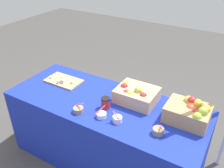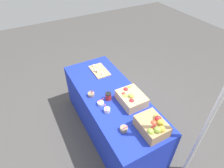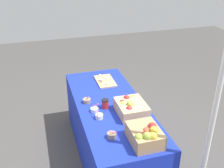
% 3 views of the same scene
% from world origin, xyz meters
% --- Properties ---
extents(ground_plane, '(10.00, 10.00, 0.00)m').
position_xyz_m(ground_plane, '(0.00, 0.00, 0.00)').
color(ground_plane, '#474442').
extents(table, '(1.90, 0.76, 0.74)m').
position_xyz_m(table, '(0.00, 0.00, 0.37)').
color(table, '#192DB7').
rests_on(table, ground_plane).
extents(apple_crate_left, '(0.35, 0.27, 0.20)m').
position_xyz_m(apple_crate_left, '(0.74, 0.12, 0.83)').
color(apple_crate_left, tan).
rests_on(apple_crate_left, table).
extents(apple_crate_middle, '(0.37, 0.30, 0.18)m').
position_xyz_m(apple_crate_middle, '(0.24, 0.16, 0.81)').
color(apple_crate_middle, tan).
rests_on(apple_crate_middle, table).
extents(cutting_board_front, '(0.38, 0.23, 0.06)m').
position_xyz_m(cutting_board_front, '(-0.58, 0.09, 0.75)').
color(cutting_board_front, tan).
rests_on(cutting_board_front, table).
extents(sample_bowl_near, '(0.09, 0.09, 0.09)m').
position_xyz_m(sample_bowl_near, '(0.59, -0.16, 0.77)').
color(sample_bowl_near, gray).
rests_on(sample_bowl_near, table).
extents(sample_bowl_mid, '(0.09, 0.09, 0.10)m').
position_xyz_m(sample_bowl_mid, '(0.10, -0.21, 0.76)').
color(sample_bowl_mid, silver).
rests_on(sample_bowl_mid, table).
extents(sample_bowl_far, '(0.08, 0.08, 0.11)m').
position_xyz_m(sample_bowl_far, '(0.24, -0.19, 0.77)').
color(sample_bowl_far, silver).
rests_on(sample_bowl_far, table).
extents(sample_bowl_extra, '(0.09, 0.09, 0.10)m').
position_xyz_m(sample_bowl_extra, '(-0.11, -0.25, 0.76)').
color(sample_bowl_extra, gray).
rests_on(sample_bowl_extra, table).
extents(coffee_cup, '(0.08, 0.08, 0.11)m').
position_xyz_m(coffee_cup, '(0.06, -0.08, 0.79)').
color(coffee_cup, red).
rests_on(coffee_cup, table).
extents(tent_pole, '(0.04, 0.04, 2.20)m').
position_xyz_m(tent_pole, '(1.06, 0.55, 1.10)').
color(tent_pole, white).
rests_on(tent_pole, ground_plane).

